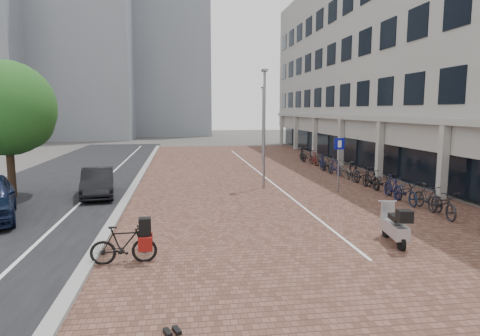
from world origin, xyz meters
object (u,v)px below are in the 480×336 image
object	(u,v)px
hero_bike	(124,244)
parking_sign	(339,156)
car_dark	(98,182)
scooter_front	(394,225)

from	to	relation	value
hero_bike	parking_sign	size ratio (longest dim) A/B	0.65
car_dark	scooter_front	size ratio (longest dim) A/B	2.24
car_dark	hero_bike	world-z (taller)	car_dark
scooter_front	hero_bike	bearing A→B (deg)	-167.99
car_dark	parking_sign	distance (m)	11.40
car_dark	parking_sign	world-z (taller)	parking_sign
hero_bike	scooter_front	distance (m)	7.72
hero_bike	scooter_front	size ratio (longest dim) A/B	0.97
hero_bike	scooter_front	world-z (taller)	scooter_front
car_dark	hero_bike	size ratio (longest dim) A/B	2.31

